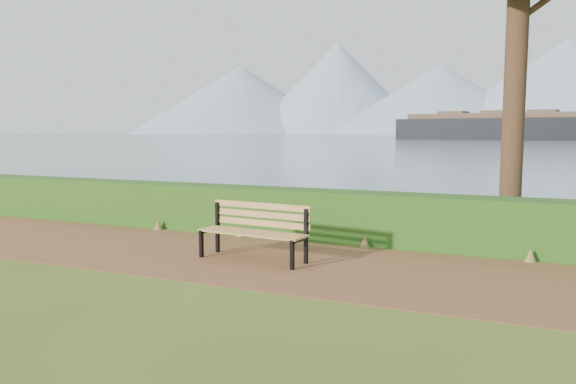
% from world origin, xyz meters
% --- Properties ---
extents(ground, '(140.00, 140.00, 0.00)m').
position_xyz_m(ground, '(0.00, 0.00, 0.00)').
color(ground, '#425418').
rests_on(ground, ground).
extents(path, '(40.00, 3.40, 0.01)m').
position_xyz_m(path, '(0.00, 0.30, 0.01)').
color(path, brown).
rests_on(path, ground).
extents(hedge, '(32.00, 0.85, 1.00)m').
position_xyz_m(hedge, '(0.00, 2.60, 0.50)').
color(hedge, '#1B4413').
rests_on(hedge, ground).
extents(water, '(700.00, 510.00, 0.00)m').
position_xyz_m(water, '(0.00, 260.00, 0.01)').
color(water, '#415D69').
rests_on(water, ground).
extents(mountains, '(585.00, 190.00, 70.00)m').
position_xyz_m(mountains, '(-9.17, 406.05, 27.70)').
color(mountains, '#8397AF').
rests_on(mountains, ground).
extents(bench, '(1.99, 0.75, 0.98)m').
position_xyz_m(bench, '(0.16, 0.32, 0.56)').
color(bench, black).
rests_on(bench, ground).
extents(cargo_ship, '(75.58, 22.22, 22.67)m').
position_xyz_m(cargo_ship, '(10.39, 139.18, 3.38)').
color(cargo_ship, black).
rests_on(cargo_ship, ground).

